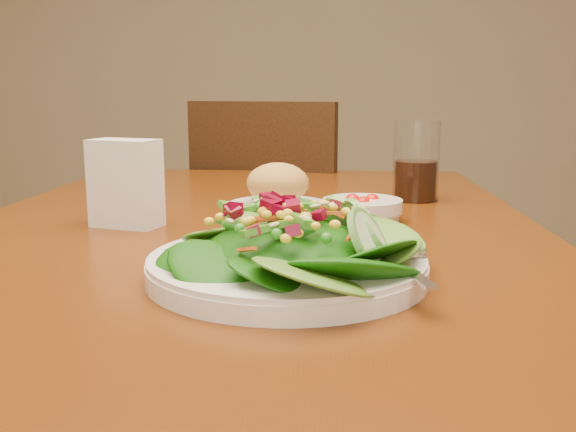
# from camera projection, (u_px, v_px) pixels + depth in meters

# --- Properties ---
(dining_table) EXTENTS (0.90, 1.40, 0.75)m
(dining_table) POSITION_uv_depth(u_px,v_px,m) (247.00, 291.00, 0.99)
(dining_table) COLOR #4F2007
(dining_table) RESTS_ON ground_plane
(chair_far) EXTENTS (0.53, 0.54, 0.93)m
(chair_far) POSITION_uv_depth(u_px,v_px,m) (279.00, 254.00, 1.84)
(chair_far) COLOR #321B0F
(chair_far) RESTS_ON ground_plane
(salad_plate) EXTENTS (0.31, 0.31, 0.09)m
(salad_plate) POSITION_uv_depth(u_px,v_px,m) (296.00, 249.00, 0.70)
(salad_plate) COLOR white
(salad_plate) RESTS_ON dining_table
(bread_plate) EXTENTS (0.17, 0.17, 0.09)m
(bread_plate) POSITION_uv_depth(u_px,v_px,m) (278.00, 193.00, 1.08)
(bread_plate) COLOR white
(bread_plate) RESTS_ON dining_table
(tomato_bowl) EXTENTS (0.13, 0.13, 0.04)m
(tomato_bowl) POSITION_uv_depth(u_px,v_px,m) (362.00, 209.00, 1.01)
(tomato_bowl) COLOR white
(tomato_bowl) RESTS_ON dining_table
(drinking_glass) EXTENTS (0.08, 0.08, 0.15)m
(drinking_glass) POSITION_uv_depth(u_px,v_px,m) (416.00, 167.00, 1.20)
(drinking_glass) COLOR silver
(drinking_glass) RESTS_ON dining_table
(napkin_holder) EXTENTS (0.11, 0.08, 0.13)m
(napkin_holder) POSITION_uv_depth(u_px,v_px,m) (125.00, 181.00, 0.96)
(napkin_holder) COLOR white
(napkin_holder) RESTS_ON dining_table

